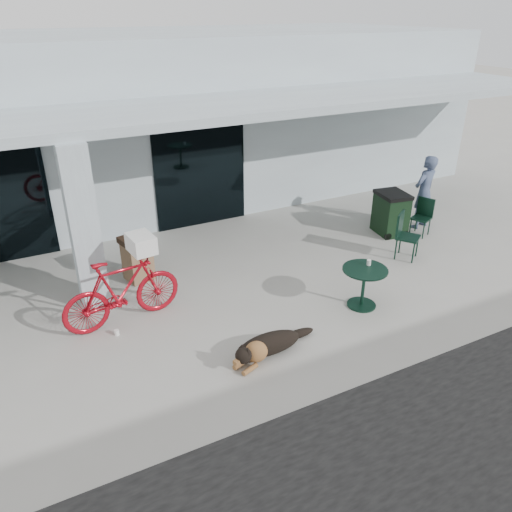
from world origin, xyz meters
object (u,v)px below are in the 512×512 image
bicycle (122,291)px  cafe_chair_far_a (408,237)px  person (424,192)px  trash_receptacle (137,258)px  cafe_chair_far_b (421,218)px  wheeled_bin (391,213)px  cafe_table_far (363,287)px  dog (269,343)px

bicycle → cafe_chair_far_a: (6.31, -0.36, -0.12)m
person → trash_receptacle: 7.26m
cafe_chair_far_a → cafe_chair_far_b: cafe_chair_far_a is taller
cafe_chair_far_a → person: (1.56, 1.22, 0.41)m
cafe_chair_far_a → wheeled_bin: bearing=30.5°
cafe_table_far → trash_receptacle: size_ratio=0.89×
cafe_chair_far_b → bicycle: bearing=-109.5°
bicycle → dog: bearing=-144.0°
cafe_chair_far_a → bicycle: bearing=142.3°
bicycle → cafe_table_far: size_ratio=2.54×
cafe_table_far → person: bearing=32.7°
wheeled_bin → bicycle: bearing=-163.5°
person → trash_receptacle: bearing=-17.3°
dog → wheeled_bin: 5.83m
cafe_chair_far_b → wheeled_bin: bearing=-151.4°
bicycle → dog: size_ratio=1.68×
dog → cafe_table_far: size_ratio=1.51×
bicycle → cafe_chair_far_b: size_ratio=2.31×
bicycle → dog: 2.79m
cafe_table_far → cafe_chair_far_a: (2.15, 1.17, 0.13)m
cafe_table_far → person: size_ratio=0.45×
cafe_chair_far_a → cafe_chair_far_b: size_ratio=1.14×
cafe_chair_far_b → trash_receptacle: (-6.84, 1.00, 0.01)m
bicycle → person: 7.93m
bicycle → wheeled_bin: (6.91, 0.92, -0.12)m
trash_receptacle → bicycle: bearing=-114.2°
cafe_chair_far_b → wheeled_bin: 0.74m
wheeled_bin → cafe_chair_far_b: bearing=-29.6°
cafe_chair_far_a → person: size_ratio=0.57×
trash_receptacle → dog: bearing=-70.5°
dog → wheeled_bin: bearing=10.2°
person → wheeled_bin: (-0.97, 0.06, -0.41)m
dog → cafe_chair_far_a: cafe_chair_far_a is taller
bicycle → cafe_chair_far_b: bicycle is taller
bicycle → trash_receptacle: 1.61m
cafe_chair_far_a → cafe_chair_far_b: (1.18, 0.82, -0.07)m
bicycle → trash_receptacle: size_ratio=2.27×
dog → cafe_chair_far_a: (4.43, 1.65, 0.32)m
bicycle → person: (7.88, 0.86, 0.29)m
bicycle → cafe_table_far: bearing=-117.2°
cafe_chair_far_b → person: 0.73m
wheeled_bin → cafe_table_far: bearing=-129.5°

